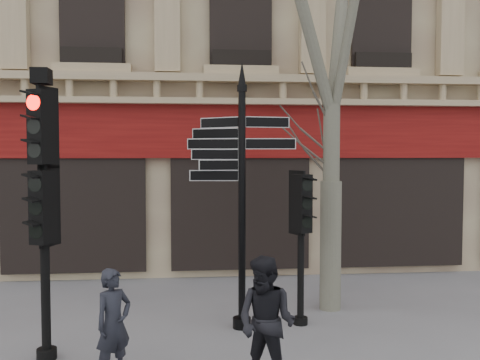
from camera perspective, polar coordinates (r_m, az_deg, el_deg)
The scene contains 6 objects.
ground at distance 8.77m, azimuth 3.30°, elevation -17.66°, with size 80.00×80.00×0.00m, color slate.
fingerpost at distance 9.26m, azimuth 0.21°, elevation 3.22°, with size 2.40×2.40×4.66m.
traffic_signal_main at distance 8.37m, azimuth -20.24°, elevation 0.26°, with size 0.57×0.49×4.31m.
traffic_signal_secondary at distance 9.59m, azimuth 6.53°, elevation -4.27°, with size 0.54×0.48×2.70m.
pedestrian_a at distance 7.70m, azimuth -13.35°, elevation -14.73°, with size 0.55×0.36×1.52m, color #20222B.
pedestrian_b at distance 7.23m, azimuth 2.83°, elevation -14.94°, with size 0.84×0.66×1.73m, color black.
Camera 1 is at (-1.26, -8.11, 3.09)m, focal length 40.00 mm.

